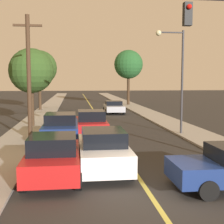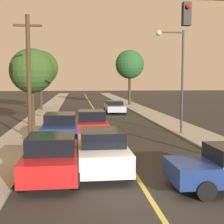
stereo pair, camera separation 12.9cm
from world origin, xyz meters
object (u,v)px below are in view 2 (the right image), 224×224
(utility_pole_left, at_px, (29,75))
(car_far_oncoming, at_px, (115,107))
(car_near_lane_front, at_px, (102,150))
(tree_right_near, at_px, (130,65))
(car_near_lane_second, at_px, (91,122))
(tree_left_near, at_px, (32,71))
(car_outer_lane_second, at_px, (61,128))
(tree_left_far, at_px, (40,68))
(traffic_signal_mast, at_px, (221,51))
(streetlamp_right, at_px, (176,67))
(car_outer_lane_front, at_px, (52,157))

(utility_pole_left, bearing_deg, car_far_oncoming, 65.19)
(car_near_lane_front, bearing_deg, tree_right_near, 78.32)
(car_near_lane_second, relative_size, tree_left_near, 0.77)
(utility_pole_left, bearing_deg, car_outer_lane_second, -23.14)
(tree_left_near, xyz_separation_m, tree_left_far, (-0.84, 13.23, 0.73))
(car_near_lane_second, relative_size, traffic_signal_mast, 0.65)
(car_outer_lane_second, relative_size, tree_left_near, 0.79)
(car_near_lane_front, height_order, tree_left_far, tree_left_far)
(streetlamp_right, bearing_deg, tree_left_far, 120.30)
(streetlamp_right, bearing_deg, utility_pole_left, -173.72)
(car_near_lane_front, height_order, utility_pole_left, utility_pole_left)
(traffic_signal_mast, bearing_deg, tree_left_near, 127.79)
(car_outer_lane_second, xyz_separation_m, utility_pole_left, (-1.79, 0.76, 2.95))
(traffic_signal_mast, distance_m, streetlamp_right, 7.21)
(tree_left_far, distance_m, tree_right_near, 13.25)
(tree_right_near, bearing_deg, car_near_lane_front, -101.68)
(car_near_lane_second, relative_size, car_outer_lane_front, 1.10)
(car_near_lane_second, distance_m, traffic_signal_mast, 10.31)
(car_far_oncoming, bearing_deg, tree_left_far, -27.06)
(utility_pole_left, bearing_deg, streetlamp_right, 6.28)
(utility_pole_left, bearing_deg, car_near_lane_second, 28.89)
(tree_right_near, bearing_deg, car_outer_lane_second, -107.93)
(tree_right_near, bearing_deg, tree_left_near, -118.67)
(streetlamp_right, relative_size, tree_left_near, 1.13)
(car_outer_lane_second, distance_m, streetlamp_right, 8.18)
(traffic_signal_mast, bearing_deg, utility_pole_left, 143.92)
(car_far_oncoming, xyz_separation_m, tree_right_near, (3.43, 10.56, 5.03))
(utility_pole_left, bearing_deg, tree_left_far, 94.29)
(tree_right_near, bearing_deg, utility_pole_left, -112.02)
(car_outer_lane_front, relative_size, car_outer_lane_second, 0.89)
(tree_right_near, bearing_deg, streetlamp_right, -92.85)
(utility_pole_left, distance_m, tree_left_far, 18.83)
(car_outer_lane_front, xyz_separation_m, car_outer_lane_second, (0.00, 6.52, 0.06))
(car_outer_lane_second, xyz_separation_m, traffic_signal_mast, (6.72, -5.44, 3.84))
(car_outer_lane_front, height_order, tree_left_far, tree_left_far)
(car_near_lane_second, bearing_deg, car_far_oncoming, 76.18)
(car_outer_lane_second, distance_m, traffic_signal_mast, 9.46)
(car_near_lane_second, xyz_separation_m, utility_pole_left, (-3.65, -2.01, 3.02))
(car_far_oncoming, bearing_deg, car_near_lane_second, 76.18)
(streetlamp_right, bearing_deg, tree_right_near, 87.15)
(car_near_lane_second, bearing_deg, car_near_lane_front, -90.00)
(tree_left_near, bearing_deg, utility_pole_left, -84.08)
(utility_pole_left, height_order, tree_right_near, tree_right_near)
(car_outer_lane_second, xyz_separation_m, tree_left_near, (-2.36, 6.27, 3.36))
(car_near_lane_front, distance_m, traffic_signal_mast, 6.23)
(car_outer_lane_second, height_order, utility_pole_left, utility_pole_left)
(car_outer_lane_second, height_order, car_far_oncoming, car_outer_lane_second)
(car_outer_lane_second, bearing_deg, tree_right_near, 72.07)
(tree_left_near, distance_m, tree_left_far, 13.28)
(car_outer_lane_second, height_order, traffic_signal_mast, traffic_signal_mast)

